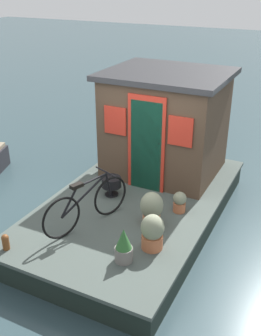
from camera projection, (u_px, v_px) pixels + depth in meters
ground_plane at (135, 220)px, 7.47m from camera, size 60.00×60.00×0.00m
houseboat_deck at (135, 210)px, 7.36m from camera, size 4.90×2.81×0.47m
houseboat_cabin at (165, 123)px, 7.89m from camera, size 1.99×2.30×2.03m
bicycle at (87, 204)px, 6.34m from camera, size 1.58×0.68×0.82m
potted_plant_thyme at (152, 232)px, 5.84m from camera, size 0.35×0.35×0.55m
potted_plant_geranium at (124, 246)px, 5.59m from camera, size 0.26×0.26×0.53m
potted_plant_fern at (152, 208)px, 6.41m from camera, size 0.37×0.37×0.56m
potted_plant_succulent at (180, 202)px, 6.79m from camera, size 0.23×0.23×0.37m
charcoal_grill at (111, 183)px, 7.28m from camera, size 0.36×0.36×0.35m
mooring_bollard at (5, 241)px, 5.87m from camera, size 0.11×0.11×0.25m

